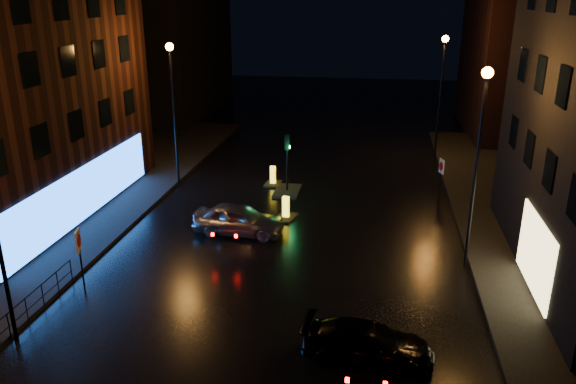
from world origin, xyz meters
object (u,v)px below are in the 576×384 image
object	(u,v)px
dark_sedan	(368,343)
bollard_near	(286,214)
road_sign_left	(79,246)
bollard_far	(273,181)
silver_hatchback	(239,219)
traffic_signal	(287,184)
road_sign_right	(441,170)

from	to	relation	value
dark_sedan	bollard_near	world-z (taller)	dark_sedan
road_sign_left	dark_sedan	bearing A→B (deg)	-29.88
bollard_far	bollard_near	bearing A→B (deg)	-68.80
silver_hatchback	bollard_near	xyz separation A→B (m)	(1.91, 2.23, -0.48)
traffic_signal	road_sign_right	distance (m)	8.68
silver_hatchback	road_sign_right	size ratio (longest dim) A/B	1.79
bollard_near	bollard_far	bearing A→B (deg)	121.42
bollard_near	road_sign_right	xyz separation A→B (m)	(7.99, 3.91, 1.55)
dark_sedan	road_sign_left	size ratio (longest dim) A/B	1.60
traffic_signal	road_sign_right	xyz separation A→B (m)	(8.58, -0.10, 1.31)
road_sign_left	traffic_signal	bearing A→B (deg)	47.98
traffic_signal	dark_sedan	world-z (taller)	traffic_signal
bollard_near	road_sign_right	size ratio (longest dim) A/B	0.64
traffic_signal	bollard_near	bearing A→B (deg)	-81.69
traffic_signal	silver_hatchback	world-z (taller)	traffic_signal
bollard_near	silver_hatchback	bearing A→B (deg)	-116.87
bollard_near	road_sign_left	xyz separation A→B (m)	(-6.52, -8.61, 1.68)
bollard_near	bollard_far	distance (m)	5.40
bollard_near	bollard_far	xyz separation A→B (m)	(-1.65, 5.15, -0.01)
road_sign_right	bollard_far	bearing A→B (deg)	-25.22
traffic_signal	road_sign_right	world-z (taller)	traffic_signal
silver_hatchback	bollard_near	distance (m)	2.98
bollard_far	road_sign_left	bearing A→B (deg)	-106.04
bollard_far	traffic_signal	bearing A→B (deg)	-43.59
bollard_far	dark_sedan	bearing A→B (deg)	-65.89
dark_sedan	road_sign_right	size ratio (longest dim) A/B	1.72
traffic_signal	bollard_near	world-z (taller)	traffic_signal
dark_sedan	road_sign_right	bearing A→B (deg)	-8.71
bollard_near	traffic_signal	bearing A→B (deg)	112.00
traffic_signal	silver_hatchback	xyz separation A→B (m)	(-1.33, -6.24, 0.24)
traffic_signal	silver_hatchback	size ratio (longest dim) A/B	0.79
traffic_signal	bollard_far	distance (m)	1.58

